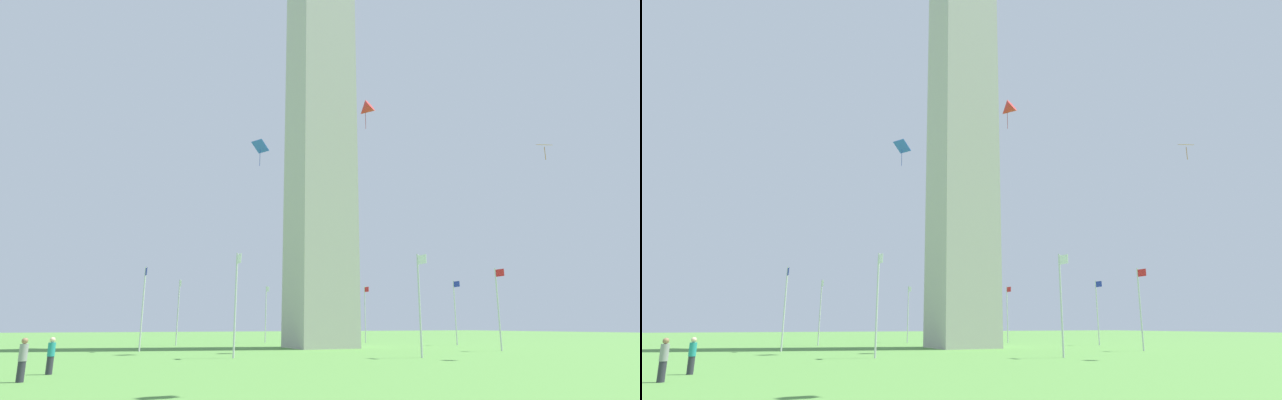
% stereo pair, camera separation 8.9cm
% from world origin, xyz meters
% --- Properties ---
extents(ground_plane, '(260.00, 260.00, 0.00)m').
position_xyz_m(ground_plane, '(0.00, 0.00, 0.00)').
color(ground_plane, '#548C3D').
extents(obelisk_monument, '(5.98, 5.98, 54.36)m').
position_xyz_m(obelisk_monument, '(0.00, 0.00, 27.18)').
color(obelisk_monument, '#B7B2A8').
rests_on(obelisk_monument, ground).
extents(flagpole_n, '(1.12, 0.14, 7.20)m').
position_xyz_m(flagpole_n, '(17.02, 0.00, 3.98)').
color(flagpole_n, silver).
rests_on(flagpole_n, ground).
extents(flagpole_ne, '(1.12, 0.14, 7.20)m').
position_xyz_m(flagpole_ne, '(12.05, 11.99, 3.98)').
color(flagpole_ne, silver).
rests_on(flagpole_ne, ground).
extents(flagpole_e, '(1.12, 0.14, 7.20)m').
position_xyz_m(flagpole_e, '(0.07, 16.95, 3.98)').
color(flagpole_e, silver).
rests_on(flagpole_e, ground).
extents(flagpole_se, '(1.12, 0.14, 7.20)m').
position_xyz_m(flagpole_se, '(-11.92, 11.99, 3.98)').
color(flagpole_se, silver).
rests_on(flagpole_se, ground).
extents(flagpole_s, '(1.12, 0.14, 7.20)m').
position_xyz_m(flagpole_s, '(-16.89, 0.00, 3.98)').
color(flagpole_s, silver).
rests_on(flagpole_s, ground).
extents(flagpole_sw, '(1.12, 0.14, 7.20)m').
position_xyz_m(flagpole_sw, '(-11.92, -11.99, 3.98)').
color(flagpole_sw, silver).
rests_on(flagpole_sw, ground).
extents(flagpole_w, '(1.12, 0.14, 7.20)m').
position_xyz_m(flagpole_w, '(0.07, -16.95, 3.98)').
color(flagpole_w, silver).
rests_on(flagpole_w, ground).
extents(flagpole_nw, '(1.12, 0.14, 7.20)m').
position_xyz_m(flagpole_nw, '(12.05, -11.99, 3.98)').
color(flagpole_nw, silver).
rests_on(flagpole_nw, ground).
extents(person_gray_shirt, '(0.32, 0.32, 1.71)m').
position_xyz_m(person_gray_shirt, '(23.11, -23.63, 0.85)').
color(person_gray_shirt, '#2D2D38').
rests_on(person_gray_shirt, ground).
extents(person_teal_shirt, '(0.32, 0.32, 1.65)m').
position_xyz_m(person_teal_shirt, '(19.92, -22.77, 0.82)').
color(person_teal_shirt, '#2D2D38').
rests_on(person_teal_shirt, ground).
extents(kite_blue_diamond, '(1.59, 1.47, 2.19)m').
position_xyz_m(kite_blue_diamond, '(7.34, -9.07, 17.22)').
color(kite_blue_diamond, blue).
extents(kite_red_delta, '(2.23, 2.12, 2.82)m').
position_xyz_m(kite_red_delta, '(8.83, 0.66, 21.89)').
color(kite_red_delta, red).
extents(kite_orange_diamond, '(1.02, 1.04, 1.31)m').
position_xyz_m(kite_orange_diamond, '(22.01, 8.17, 15.09)').
color(kite_orange_diamond, orange).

